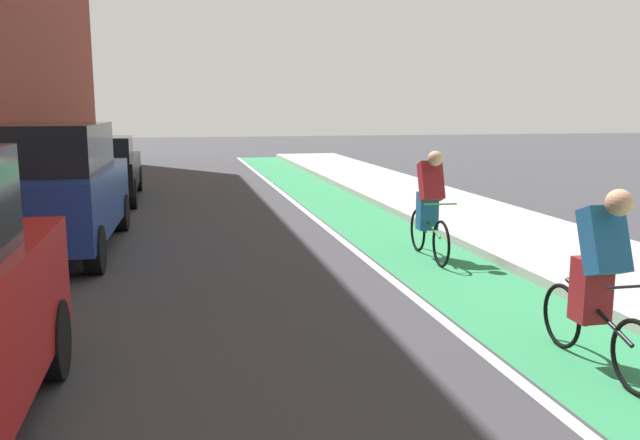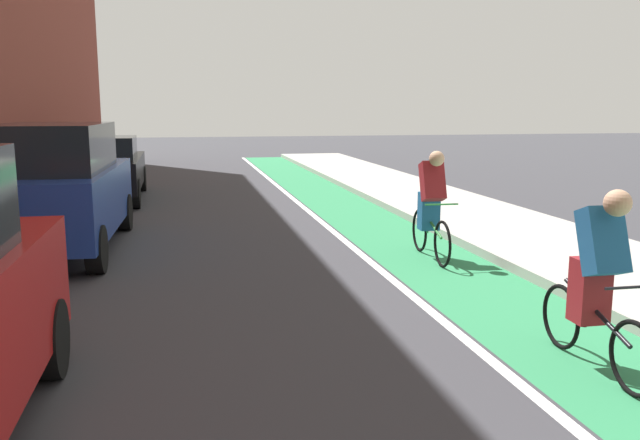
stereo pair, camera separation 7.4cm
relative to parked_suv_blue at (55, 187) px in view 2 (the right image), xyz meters
The scene contains 8 objects.
ground_plane 3.67m from the parked_suv_blue, 42.45° to the right, with size 83.14×83.14×0.00m, color #38383D.
bike_lane_paint 5.57m from the parked_suv_blue, ahead, with size 1.60×37.79×0.00m, color #2D8451.
lane_divider_stripe 4.69m from the parked_suv_blue, ahead, with size 0.12×37.79×0.00m, color white.
sidewalk_right 7.65m from the parked_suv_blue, ahead, with size 2.65×37.79×0.14m, color #A8A59E.
parked_suv_blue is the anchor object (origin of this frame).
parked_sedan_black 5.81m from the parked_suv_blue, 89.97° to the left, with size 1.97×4.29×1.53m.
cyclist_trailing 7.94m from the parked_suv_blue, 47.95° to the right, with size 0.48×1.66×1.58m.
cyclist_far 5.73m from the parked_suv_blue, 16.91° to the right, with size 0.48×1.71×1.61m.
Camera 2 is at (-0.68, 6.62, 2.23)m, focal length 36.88 mm.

